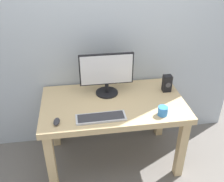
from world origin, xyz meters
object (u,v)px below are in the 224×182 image
at_px(speaker_right, 167,83).
at_px(coffee_mug, 163,111).
at_px(mouse, 57,122).
at_px(desk, 113,111).
at_px(keyboard_primary, 101,117).
at_px(monitor, 107,73).

xyz_separation_m(speaker_right, coffee_mug, (-0.17, -0.40, -0.05)).
bearing_deg(mouse, desk, 32.90).
relative_size(mouse, coffee_mug, 1.16).
bearing_deg(keyboard_primary, coffee_mug, -2.86).
relative_size(keyboard_primary, mouse, 4.28).
relative_size(desk, mouse, 13.33).
xyz_separation_m(keyboard_primary, mouse, (-0.38, -0.01, 0.01)).
height_order(desk, keyboard_primary, keyboard_primary).
distance_m(desk, speaker_right, 0.61).
relative_size(mouse, speaker_right, 0.59).
bearing_deg(mouse, keyboard_primary, 8.35).
bearing_deg(monitor, speaker_right, -4.61).
xyz_separation_m(keyboard_primary, speaker_right, (0.72, 0.37, 0.08)).
xyz_separation_m(monitor, speaker_right, (0.61, -0.05, -0.14)).
bearing_deg(monitor, desk, -76.98).
distance_m(mouse, coffee_mug, 0.92).
relative_size(speaker_right, coffee_mug, 1.95).
xyz_separation_m(monitor, keyboard_primary, (-0.11, -0.42, -0.21)).
xyz_separation_m(desk, mouse, (-0.52, -0.26, 0.12)).
height_order(monitor, speaker_right, monitor).
bearing_deg(monitor, mouse, -138.36).
xyz_separation_m(desk, keyboard_primary, (-0.15, -0.25, 0.12)).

